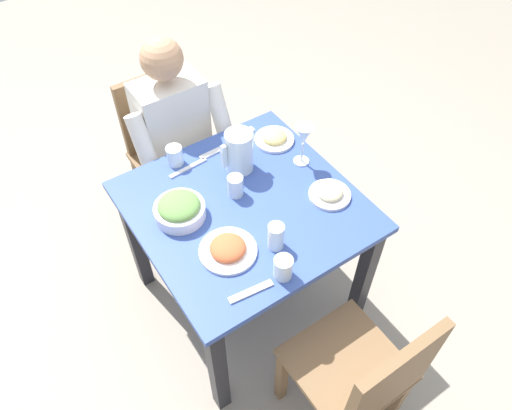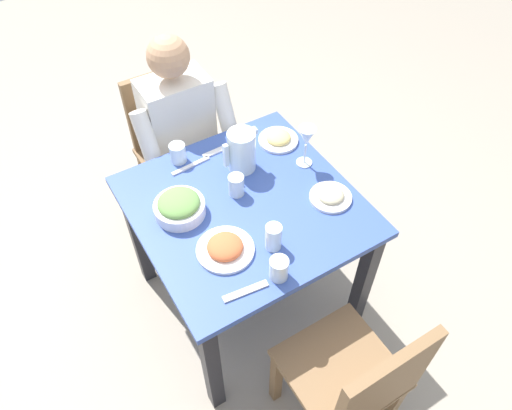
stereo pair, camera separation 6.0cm
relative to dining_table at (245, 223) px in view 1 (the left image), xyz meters
name	(u,v)px [view 1 (the left image)]	position (x,y,z in m)	size (l,w,h in m)	color
ground_plane	(247,296)	(0.00, 0.00, -0.60)	(8.00, 8.00, 0.00)	gray
dining_table	(245,223)	(0.00, 0.00, 0.00)	(0.88, 0.88, 0.73)	#334C99
chair_near	(168,145)	(0.00, -0.76, -0.12)	(0.40, 0.40, 0.86)	brown
chair_far	(364,377)	(-0.02, 0.76, -0.12)	(0.40, 0.40, 0.86)	brown
diner_near	(183,146)	(0.00, -0.55, 0.03)	(0.48, 0.53, 1.16)	silver
water_pitcher	(239,151)	(-0.10, -0.19, 0.22)	(0.16, 0.12, 0.19)	silver
salad_bowl	(179,209)	(0.25, -0.09, 0.17)	(0.20, 0.20, 0.09)	white
plate_fries	(274,138)	(-0.32, -0.25, 0.14)	(0.18, 0.18, 0.05)	white
plate_rice_curry	(228,249)	(0.18, 0.17, 0.14)	(0.22, 0.22, 0.05)	white
plate_beans	(330,193)	(-0.32, 0.16, 0.14)	(0.17, 0.17, 0.04)	white
water_glass_far_right	(236,186)	(0.00, -0.07, 0.17)	(0.07, 0.07, 0.09)	silver
water_glass_far_left	(175,156)	(0.12, -0.37, 0.17)	(0.07, 0.07, 0.09)	silver
water_glass_by_pitcher	(276,236)	(0.02, 0.24, 0.18)	(0.06, 0.06, 0.11)	silver
water_glass_near_right	(283,268)	(0.07, 0.36, 0.17)	(0.07, 0.07, 0.09)	silver
wine_glass	(304,137)	(-0.34, -0.07, 0.27)	(0.08, 0.08, 0.20)	silver
fork_near	(216,151)	(-0.07, -0.34, 0.13)	(0.17, 0.03, 0.01)	silver
knife_near	(188,168)	(0.09, -0.31, 0.13)	(0.18, 0.02, 0.01)	silver
fork_far	(251,292)	(0.21, 0.36, 0.13)	(0.17, 0.03, 0.01)	silver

